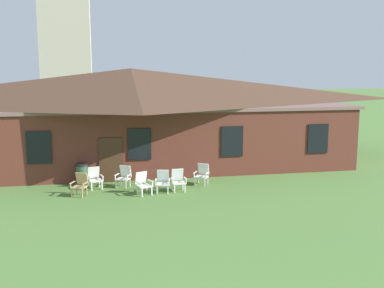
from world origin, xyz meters
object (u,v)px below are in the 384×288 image
(lawn_chair_by_porch, at_px, (80,184))
(lawn_chair_far_side, at_px, (178,180))
(lawn_chair_right_end, at_px, (163,181))
(lawn_chair_middle, at_px, (143,183))
(lawn_chair_near_door, at_px, (95,177))
(lawn_chair_left_end, at_px, (124,176))
(lawn_chair_under_eave, at_px, (202,174))
(trash_bin, at_px, (82,174))

(lawn_chair_by_porch, distance_m, lawn_chair_far_side, 4.18)
(lawn_chair_right_end, bearing_deg, lawn_chair_middle, -168.36)
(lawn_chair_near_door, distance_m, lawn_chair_left_end, 1.30)
(lawn_chair_by_porch, xyz_separation_m, lawn_chair_middle, (2.61, -0.32, 0.00))
(lawn_chair_by_porch, xyz_separation_m, lawn_chair_far_side, (4.18, -0.06, 0.00))
(lawn_chair_by_porch, bearing_deg, lawn_chair_left_end, 29.99)
(lawn_chair_near_door, height_order, lawn_chair_middle, same)
(lawn_chair_middle, height_order, lawn_chair_under_eave, same)
(lawn_chair_middle, xyz_separation_m, lawn_chair_far_side, (1.56, 0.26, 0.00))
(lawn_chair_under_eave, relative_size, trash_bin, 0.98)
(lawn_chair_near_door, relative_size, lawn_chair_far_side, 1.00)
(lawn_chair_right_end, distance_m, trash_bin, 4.00)
(lawn_chair_by_porch, relative_size, lawn_chair_right_end, 1.00)
(lawn_chair_middle, height_order, lawn_chair_right_end, same)
(lawn_chair_near_door, height_order, lawn_chair_under_eave, same)
(lawn_chair_near_door, distance_m, lawn_chair_far_side, 3.76)
(lawn_chair_middle, distance_m, trash_bin, 3.38)
(lawn_chair_near_door, bearing_deg, trash_bin, 127.23)
(lawn_chair_left_end, bearing_deg, lawn_chair_by_porch, -150.01)
(lawn_chair_middle, bearing_deg, lawn_chair_near_door, 145.42)
(lawn_chair_by_porch, bearing_deg, lawn_chair_middle, -7.03)
(lawn_chair_left_end, xyz_separation_m, lawn_chair_right_end, (1.60, -1.23, 0.00))
(lawn_chair_left_end, distance_m, trash_bin, 2.02)
(lawn_chair_near_door, xyz_separation_m, lawn_chair_middle, (2.02, -1.39, 0.00))
(lawn_chair_near_door, distance_m, trash_bin, 0.96)
(lawn_chair_right_end, height_order, lawn_chair_under_eave, same)
(trash_bin, bearing_deg, lawn_chair_under_eave, -10.39)
(lawn_chair_under_eave, bearing_deg, lawn_chair_far_side, -144.66)
(lawn_chair_left_end, bearing_deg, lawn_chair_near_door, -179.19)
(lawn_chair_under_eave, bearing_deg, lawn_chair_right_end, -153.41)
(lawn_chair_near_door, bearing_deg, lawn_chair_middle, -34.58)
(lawn_chair_left_end, relative_size, trash_bin, 0.98)
(lawn_chair_under_eave, distance_m, trash_bin, 5.53)
(lawn_chair_right_end, xyz_separation_m, lawn_chair_far_side, (0.69, 0.08, 0.00))
(lawn_chair_far_side, bearing_deg, lawn_chair_middle, -170.58)
(lawn_chair_left_end, xyz_separation_m, lawn_chair_middle, (0.73, -1.41, 0.00))
(trash_bin, bearing_deg, lawn_chair_middle, -39.68)
(lawn_chair_near_door, bearing_deg, lawn_chair_under_eave, -2.72)
(lawn_chair_by_porch, distance_m, lawn_chair_near_door, 1.22)
(lawn_chair_by_porch, height_order, lawn_chair_under_eave, same)
(lawn_chair_by_porch, distance_m, trash_bin, 1.84)
(trash_bin, bearing_deg, lawn_chair_near_door, -52.77)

